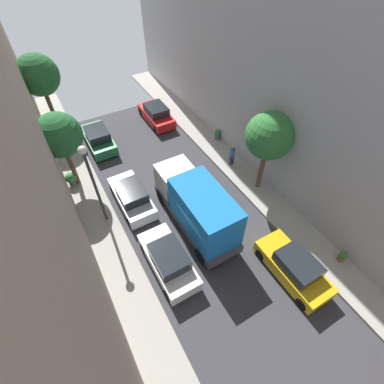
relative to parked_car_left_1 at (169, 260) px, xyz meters
The scene contains 17 objects.
ground 2.84m from the parked_car_left_1, 10.37° to the left, with size 32.00×32.00×0.00m, color #38383D.
sidewalk_left 2.44m from the parked_car_left_1, 167.87° to the left, with size 2.00×44.00×0.15m, color #A8A399.
sidewalk_right 7.74m from the parked_car_left_1, ahead, with size 2.00×44.00×0.15m, color #A8A399.
parked_car_left_1 is the anchor object (origin of this frame).
parked_car_left_2 5.17m from the parked_car_left_1, 90.00° to the left, with size 1.78×4.20×1.57m.
parked_car_left_3 12.24m from the parked_car_left_1, 90.00° to the left, with size 1.78×4.20×1.57m.
parked_car_right_1 6.49m from the parked_car_left_1, 33.63° to the right, with size 1.78×4.20×1.57m.
parked_car_right_2 14.19m from the parked_car_left_1, 67.64° to the left, with size 1.78×4.20×1.57m.
delivery_truck 3.36m from the parked_car_left_1, 32.14° to the left, with size 2.26×6.60×3.38m.
pedestrian 9.20m from the parked_car_left_1, 33.63° to the left, with size 0.40×0.36×1.72m.
street_tree_0 17.07m from the parked_car_left_1, 97.95° to the left, with size 3.07×3.07×6.00m.
street_tree_1 9.00m from the parked_car_left_1, 16.58° to the left, with size 2.85×2.85×5.56m.
street_tree_2 9.74m from the parked_car_left_1, 106.45° to the left, with size 2.73×2.73×5.32m.
potted_plant_0 9.30m from the parked_car_left_1, 108.46° to the left, with size 0.74×0.74×0.97m.
potted_plant_1 11.79m from the parked_car_left_1, 44.02° to the left, with size 0.49×0.49×0.83m.
potted_plant_2 9.31m from the parked_car_left_1, 27.87° to the right, with size 0.45×0.45×0.73m.
lamp_post 5.99m from the parked_car_left_1, 111.66° to the left, with size 0.44×0.44×5.54m.
Camera 1 is at (-5.36, -7.59, 13.97)m, focal length 26.42 mm.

